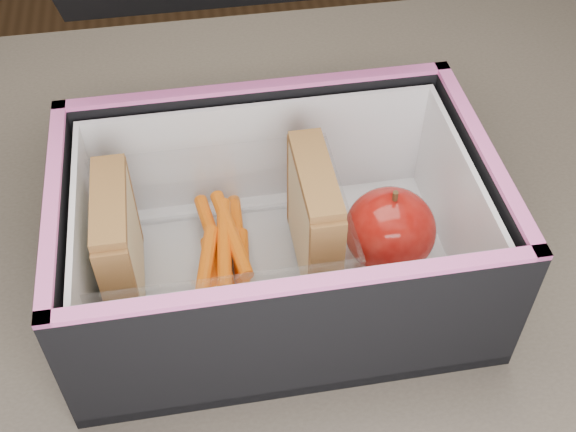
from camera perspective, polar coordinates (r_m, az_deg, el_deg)
name	(u,v)px	position (r m, az deg, el deg)	size (l,w,h in m)	color
kitchen_table	(252,346)	(0.66, -2.84, -10.19)	(1.20, 0.80, 0.75)	#63574B
lunch_bag	(276,220)	(0.54, -0.98, -0.28)	(0.31, 0.33, 0.27)	black
plastic_tub	(219,243)	(0.54, -5.45, -2.11)	(0.19, 0.13, 0.08)	white
sandwich_left	(119,244)	(0.54, -13.20, -2.14)	(0.02, 0.09, 0.10)	#CFBD87
sandwich_right	(314,218)	(0.54, 2.07, -0.18)	(0.02, 0.09, 0.10)	#CFBD87
carrot_sticks	(224,266)	(0.55, -5.10, -3.97)	(0.05, 0.15, 0.03)	#DF5306
paper_napkin	(380,255)	(0.58, 7.26, -3.10)	(0.08, 0.08, 0.01)	white
red_apple	(390,230)	(0.55, 8.07, -1.11)	(0.09, 0.09, 0.07)	#820100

